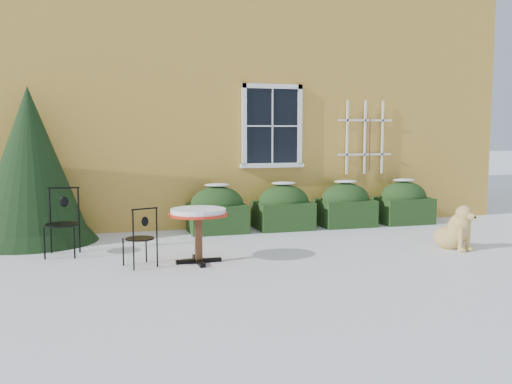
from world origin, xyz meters
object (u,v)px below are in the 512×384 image
object	(u,v)px
bistro_table	(198,218)
patio_chair_near	(141,237)
evergreen_shrub	(31,180)
patio_chair_far	(62,222)
dog	(455,231)

from	to	relation	value
bistro_table	patio_chair_near	xyz separation A→B (m)	(-0.81, -0.02, -0.23)
bistro_table	patio_chair_near	size ratio (longest dim) A/B	1.00
evergreen_shrub	patio_chair_near	xyz separation A→B (m)	(1.61, -2.36, -0.64)
evergreen_shrub	patio_chair_far	bearing A→B (deg)	-66.92
patio_chair_far	dog	xyz separation A→B (m)	(5.97, -1.27, -0.22)
evergreen_shrub	patio_chair_far	distance (m)	1.48
bistro_table	dog	distance (m)	4.12
evergreen_shrub	dog	xyz separation A→B (m)	(6.51, -2.54, -0.76)
evergreen_shrub	bistro_table	world-z (taller)	evergreen_shrub
evergreen_shrub	bistro_table	xyz separation A→B (m)	(2.42, -2.34, -0.41)
evergreen_shrub	bistro_table	distance (m)	3.39
patio_chair_near	evergreen_shrub	bearing A→B (deg)	-75.76
evergreen_shrub	dog	size ratio (longest dim) A/B	3.16
patio_chair_near	dog	xyz separation A→B (m)	(4.90, -0.18, -0.12)
bistro_table	dog	xyz separation A→B (m)	(4.10, -0.20, -0.35)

